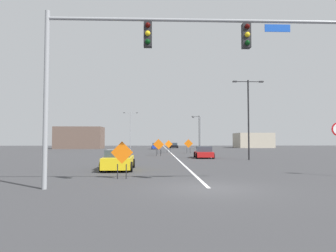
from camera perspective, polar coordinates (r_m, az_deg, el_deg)
name	(u,v)px	position (r m, az deg, el deg)	size (l,w,h in m)	color
ground	(209,188)	(12.76, 7.77, -11.62)	(204.62, 204.62, 0.00)	#38383A
road_centre_stripe	(167,149)	(69.33, -0.26, -4.38)	(0.16, 113.68, 0.01)	white
traffic_signal_assembly	(146,53)	(12.95, -4.12, 13.72)	(12.60, 0.44, 7.37)	gray
street_lamp_near_left	(131,127)	(77.65, -7.12, -0.20)	(3.73, 0.24, 9.21)	gray
street_lamp_mid_right	(199,130)	(72.73, 5.81, -0.84)	(1.91, 0.24, 7.92)	black
street_lamp_far_left	(200,131)	(69.32, 6.08, -0.96)	(2.06, 0.24, 7.39)	gray
street_lamp_mid_left	(248,113)	(31.89, 15.00, 2.45)	(3.19, 0.24, 8.17)	black
construction_sign_median_far	(188,144)	(46.45, 3.90, -3.47)	(1.36, 0.11, 2.17)	orange
construction_sign_right_lane	(158,145)	(38.13, -1.82, -3.64)	(1.38, 0.08, 2.17)	orange
construction_sign_left_shoulder	(159,146)	(43.29, -1.64, -3.72)	(1.24, 0.28, 1.96)	orange
construction_sign_median_near	(122,155)	(15.73, -8.71, -5.43)	(1.15, 0.07, 1.92)	orange
construction_sign_left_lane	(169,145)	(48.30, 0.12, -3.56)	(1.26, 0.31, 2.03)	orange
car_black_far	(174,146)	(79.13, 1.08, -3.73)	(2.25, 3.92, 1.36)	black
car_yellow_near	(119,160)	(20.72, -9.33, -6.35)	(2.13, 4.38, 1.35)	gold
car_red_approaching	(204,153)	(34.29, 6.79, -5.01)	(2.21, 4.39, 1.33)	red
car_blue_mid	(156,146)	(68.82, -2.31, -3.84)	(1.95, 3.88, 1.42)	#1E389E
roadside_building_west	(79,138)	(75.42, -16.43, -2.15)	(11.09, 5.75, 5.22)	brown
roadside_building_east	(253,140)	(85.25, 15.82, -2.64)	(9.23, 8.02, 3.97)	#B2A893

